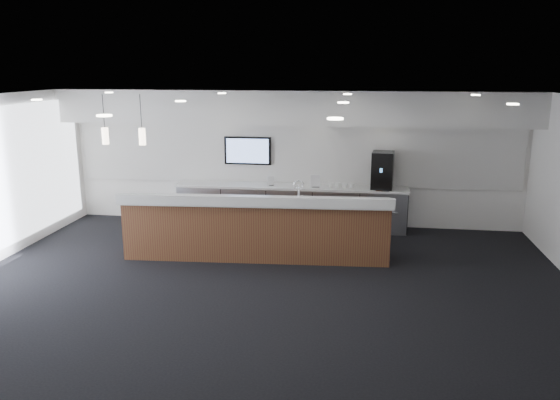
# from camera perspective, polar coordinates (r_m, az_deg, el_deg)

# --- Properties ---
(ground) EXTENTS (10.00, 10.00, 0.00)m
(ground) POSITION_cam_1_polar(r_m,az_deg,el_deg) (8.75, -1.91, -9.59)
(ground) COLOR black
(ground) RESTS_ON ground
(ceiling) EXTENTS (10.00, 8.00, 0.02)m
(ceiling) POSITION_cam_1_polar(r_m,az_deg,el_deg) (8.04, -2.08, 10.43)
(ceiling) COLOR black
(ceiling) RESTS_ON back_wall
(back_wall) EXTENTS (10.00, 0.02, 3.00)m
(back_wall) POSITION_cam_1_polar(r_m,az_deg,el_deg) (12.15, 1.35, 4.44)
(back_wall) COLOR white
(back_wall) RESTS_ON ground
(soffit_bulkhead) EXTENTS (10.00, 0.90, 0.70)m
(soffit_bulkhead) POSITION_cam_1_polar(r_m,az_deg,el_deg) (11.57, 1.11, 9.71)
(soffit_bulkhead) COLOR silver
(soffit_bulkhead) RESTS_ON back_wall
(alcove_panel) EXTENTS (9.80, 0.06, 1.40)m
(alcove_panel) POSITION_cam_1_polar(r_m,az_deg,el_deg) (12.10, 1.33, 4.88)
(alcove_panel) COLOR silver
(alcove_panel) RESTS_ON back_wall
(back_credenza) EXTENTS (5.06, 0.66, 0.95)m
(back_credenza) POSITION_cam_1_polar(r_m,az_deg,el_deg) (12.01, 1.11, -0.66)
(back_credenza) COLOR #9B9DA3
(back_credenza) RESTS_ON ground
(wall_tv) EXTENTS (1.05, 0.08, 0.62)m
(wall_tv) POSITION_cam_1_polar(r_m,az_deg,el_deg) (12.19, -3.39, 5.17)
(wall_tv) COLOR black
(wall_tv) RESTS_ON back_wall
(pendant_left) EXTENTS (0.12, 0.12, 0.30)m
(pendant_left) POSITION_cam_1_polar(r_m,az_deg,el_deg) (9.59, -15.50, 5.98)
(pendant_left) COLOR #FFE7C6
(pendant_left) RESTS_ON ceiling
(pendant_right) EXTENTS (0.12, 0.12, 0.30)m
(pendant_right) POSITION_cam_1_polar(r_m,az_deg,el_deg) (9.89, -19.24, 5.93)
(pendant_right) COLOR #FFE7C6
(pendant_right) RESTS_ON ceiling
(ceiling_can_lights) EXTENTS (7.00, 5.00, 0.02)m
(ceiling_can_lights) POSITION_cam_1_polar(r_m,az_deg,el_deg) (8.05, -2.08, 10.22)
(ceiling_can_lights) COLOR silver
(ceiling_can_lights) RESTS_ON ceiling
(service_counter) EXTENTS (4.95, 1.12, 1.49)m
(service_counter) POSITION_cam_1_polar(r_m,az_deg,el_deg) (10.07, -2.52, -2.94)
(service_counter) COLOR #5A2D1E
(service_counter) RESTS_ON ground
(coffee_machine) EXTENTS (0.50, 0.60, 0.78)m
(coffee_machine) POSITION_cam_1_polar(r_m,az_deg,el_deg) (11.74, 10.67, 3.08)
(coffee_machine) COLOR black
(coffee_machine) RESTS_ON back_credenza
(info_sign_left) EXTENTS (0.15, 0.06, 0.21)m
(info_sign_left) POSITION_cam_1_polar(r_m,az_deg,el_deg) (11.86, -0.97, 2.02)
(info_sign_left) COLOR white
(info_sign_left) RESTS_ON back_credenza
(info_sign_right) EXTENTS (0.20, 0.05, 0.27)m
(info_sign_right) POSITION_cam_1_polar(r_m,az_deg,el_deg) (11.70, 3.71, 2.00)
(info_sign_right) COLOR white
(info_sign_right) RESTS_ON back_credenza
(cup_0) EXTENTS (0.11, 0.11, 0.10)m
(cup_0) POSITION_cam_1_polar(r_m,az_deg,el_deg) (11.73, 7.41, 1.52)
(cup_0) COLOR white
(cup_0) RESTS_ON back_credenza
(cup_1) EXTENTS (0.16, 0.16, 0.10)m
(cup_1) POSITION_cam_1_polar(r_m,az_deg,el_deg) (11.74, 6.73, 1.54)
(cup_1) COLOR white
(cup_1) RESTS_ON back_credenza
(cup_2) EXTENTS (0.14, 0.14, 0.10)m
(cup_2) POSITION_cam_1_polar(r_m,az_deg,el_deg) (11.74, 6.05, 1.56)
(cup_2) COLOR white
(cup_2) RESTS_ON back_credenza
(cup_3) EXTENTS (0.14, 0.14, 0.10)m
(cup_3) POSITION_cam_1_polar(r_m,az_deg,el_deg) (11.74, 5.36, 1.59)
(cup_3) COLOR white
(cup_3) RESTS_ON back_credenza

